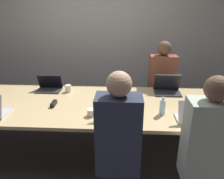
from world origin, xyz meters
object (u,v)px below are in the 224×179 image
at_px(person_near_right, 205,155).
at_px(person_near_midright, 118,148).
at_px(laptop_near_right, 192,116).
at_px(cup_near_midright, 91,112).
at_px(bottle_near_right, 162,107).
at_px(laptop_near_midright, 115,111).
at_px(laptop_far_midleft, 49,86).
at_px(cup_far_midleft, 68,88).
at_px(cup_near_right, 218,119).
at_px(person_far_right, 161,87).
at_px(stapler, 54,104).
at_px(laptop_far_right, 167,88).

distance_m(person_near_right, person_near_midright, 0.76).
distance_m(laptop_near_right, cup_near_midright, 1.08).
height_order(bottle_near_right, laptop_near_midright, laptop_near_midright).
distance_m(person_near_midright, laptop_far_midleft, 1.61).
relative_size(person_near_midright, cup_far_midleft, 13.93).
distance_m(cup_near_right, person_near_midright, 1.12).
relative_size(cup_near_right, laptop_far_midleft, 0.25).
relative_size(person_far_right, cup_far_midleft, 13.90).
height_order(person_near_right, laptop_near_midright, person_near_right).
bearing_deg(cup_near_right, cup_far_midleft, 156.48).
relative_size(cup_near_midright, stapler, 0.62).
xyz_separation_m(cup_near_midright, laptop_far_midleft, (-0.71, 0.74, 0.03)).
distance_m(bottle_near_right, person_far_right, 1.06).
xyz_separation_m(bottle_near_right, person_near_midright, (-0.48, -0.57, -0.15)).
height_order(person_near_right, person_far_right, person_far_right).
bearing_deg(laptop_near_right, laptop_far_midleft, -24.43).
xyz_separation_m(laptop_near_right, laptop_near_midright, (-0.81, 0.05, 0.01)).
relative_size(person_near_right, cup_far_midleft, 13.86).
xyz_separation_m(cup_near_right, person_far_right, (-0.40, 1.20, -0.10)).
xyz_separation_m(cup_near_right, laptop_near_midright, (-1.08, 0.05, 0.03)).
bearing_deg(cup_near_right, person_near_midright, -158.13).
relative_size(bottle_near_right, person_far_right, 0.15).
bearing_deg(person_near_midright, cup_near_right, -158.13).
height_order(person_far_right, cup_far_midleft, person_far_right).
bearing_deg(laptop_near_midright, laptop_near_right, 176.66).
relative_size(laptop_far_right, cup_far_midleft, 3.60).
height_order(bottle_near_right, laptop_far_midleft, laptop_far_midleft).
relative_size(laptop_near_midright, person_near_midright, 0.24).
bearing_deg(person_near_midright, laptop_far_midleft, -50.22).
xyz_separation_m(bottle_near_right, cup_far_midleft, (-1.22, 0.62, -0.04)).
bearing_deg(cup_near_midright, person_near_midright, -57.56).
xyz_separation_m(person_near_midright, person_far_right, (0.63, 1.61, -0.00)).
bearing_deg(laptop_near_right, stapler, -11.02).
distance_m(person_near_right, person_far_right, 1.67).
bearing_deg(cup_near_right, person_far_right, 108.47).
relative_size(laptop_near_right, laptop_far_midleft, 0.88).
distance_m(bottle_near_right, cup_near_midright, 0.80).
xyz_separation_m(laptop_near_midright, laptop_far_midleft, (-0.98, 0.76, -0.01)).
bearing_deg(bottle_near_right, cup_far_midleft, 153.19).
relative_size(laptop_near_right, person_near_midright, 0.22).
height_order(laptop_near_midright, person_near_midright, person_near_midright).
distance_m(laptop_near_midright, cup_near_midright, 0.27).
bearing_deg(cup_near_right, laptop_far_right, 115.02).
height_order(person_near_right, stapler, person_near_right).
bearing_deg(laptop_near_midright, laptop_far_midleft, -37.97).
xyz_separation_m(laptop_near_right, cup_far_midleft, (-1.50, 0.76, -0.02)).
height_order(laptop_near_right, cup_near_right, laptop_near_right).
bearing_deg(laptop_far_midleft, person_near_midright, -50.22).
distance_m(laptop_near_right, cup_far_midleft, 1.69).
bearing_deg(person_far_right, cup_near_midright, -130.25).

